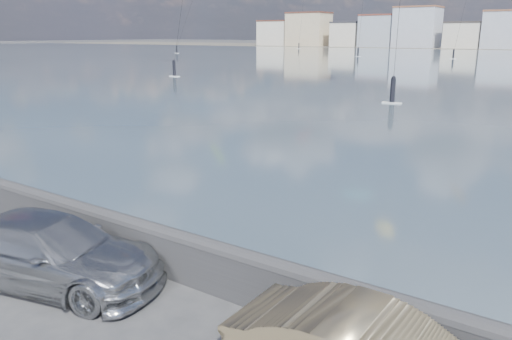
{
  "coord_description": "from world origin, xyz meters",
  "views": [
    {
      "loc": [
        6.56,
        -4.17,
        4.9
      ],
      "look_at": [
        1.0,
        4.0,
        2.2
      ],
      "focal_mm": 35.0,
      "sensor_mm": 36.0,
      "label": 1
    }
  ],
  "objects": [
    {
      "name": "car_silver",
      "position": [
        -2.04,
        1.12,
        0.7
      ],
      "size": [
        5.12,
        3.06,
        1.39
      ],
      "primitive_type": "imported",
      "rotation": [
        0.0,
        0.0,
        1.82
      ],
      "color": "#A6A8AC",
      "rests_on": "ground"
    },
    {
      "name": "seawall",
      "position": [
        0.0,
        2.7,
        0.58
      ],
      "size": [
        400.0,
        0.36,
        1.08
      ],
      "color": "#28282B",
      "rests_on": "ground"
    }
  ]
}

